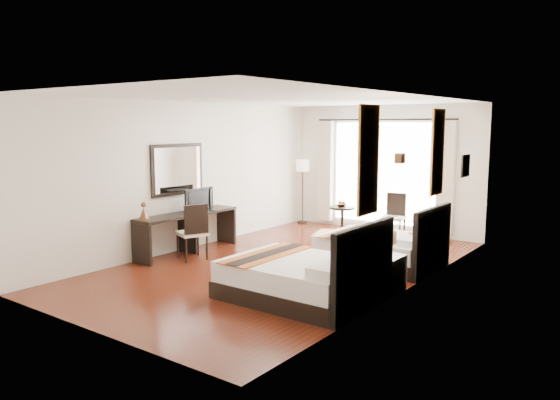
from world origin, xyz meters
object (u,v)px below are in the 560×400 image
Objects in this scene: bed_far at (383,249)px; floor_lamp at (303,170)px; table_lamp at (388,239)px; side_table at (342,221)px; fruit_bowl at (342,205)px; console_desk at (187,233)px; nightstand at (385,273)px; television at (196,200)px; desk_chair at (193,242)px; window_chair at (394,225)px; vase at (383,253)px; bed_near at (304,278)px.

bed_far is 4.25m from floor_lamp.
bed_far is 1.49m from table_lamp.
side_table is 2.74× the size of fruit_bowl.
table_lamp is 0.16× the size of console_desk.
nightstand is 0.70× the size of television.
bed_far is 1.90× the size of desk_chair.
desk_chair is at bearing -150.03° from bed_far.
side_table is at bearing 136.41° from bed_far.
desk_chair reaches higher than console_desk.
bed_far is at bearing -43.59° from side_table.
table_lamp is 0.38× the size of window_chair.
console_desk is (-4.01, -0.05, 0.12)m from nightstand.
bed_far reaches higher than vase.
bed_far is at bearing 88.62° from bed_near.
floor_lamp is at bearing 89.83° from console_desk.
window_chair is at bearing -42.00° from television.
window_chair is at bearing 99.51° from bed_near.
desk_chair reaches higher than side_table.
console_desk reaches higher than side_table.
side_table is at bearing 128.35° from vase.
window_chair reaches higher than console_desk.
desk_chair reaches higher than nightstand.
bed_near is 8.86× the size of fruit_bowl.
side_table is (-2.48, 3.13, -0.26)m from vase.
side_table is (-1.80, 1.72, 0.03)m from bed_far.
console_desk is (-4.01, -0.12, -0.37)m from table_lamp.
fruit_bowl reaches higher than nightstand.
bed_far is 2.49× the size of television.
nightstand is at bearing -50.50° from fruit_bowl.
television is 3.30m from side_table.
table_lamp is at bearing -151.34° from desk_chair.
vase is (0.73, 0.90, 0.27)m from bed_near.
nightstand is 5.58m from floor_lamp.
television is (-3.99, 0.17, 0.72)m from nightstand.
window_chair is (2.53, 3.50, -0.09)m from console_desk.
floor_lamp is at bearing 143.76° from bed_far.
desk_chair reaches higher than table_lamp.
side_table is (1.51, 2.85, -0.66)m from television.
vase reaches higher than side_table.
television is 3.59m from floor_lamp.
floor_lamp reaches higher than side_table.
bed_far is 1.60m from vase.
floor_lamp is (-4.00, 3.68, 0.55)m from table_lamp.
television is 0.82× the size of window_chair.
nightstand is 4.01m from console_desk.
window_chair is (-0.80, 2.14, 0.01)m from bed_far.
bed_near is 3.53m from television.
bed_far is 3.60m from console_desk.
desk_chair is at bearing -145.32° from television.
console_desk reaches higher than fruit_bowl.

